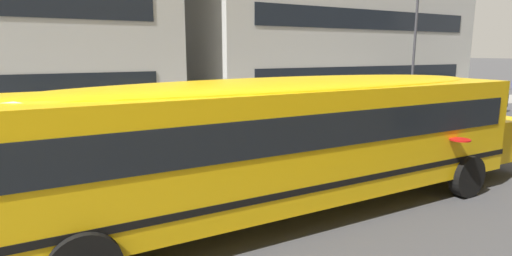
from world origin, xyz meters
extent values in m
plane|color=#424244|center=(0.00, 0.00, 0.00)|extent=(400.00, 400.00, 0.00)
cube|color=gray|center=(0.00, 7.54, 0.01)|extent=(120.00, 3.00, 0.01)
cube|color=silver|center=(0.00, 0.00, 0.00)|extent=(110.00, 0.16, 0.01)
cube|color=yellow|center=(-1.53, -1.93, 1.56)|extent=(10.74, 2.49, 2.15)
cube|color=yellow|center=(4.62, -1.96, 1.02)|extent=(1.57, 2.06, 1.07)
cube|color=black|center=(5.40, -1.97, 0.66)|extent=(0.21, 2.44, 0.35)
cube|color=black|center=(-1.53, -1.93, 1.95)|extent=(10.10, 2.53, 0.62)
cube|color=black|center=(-1.53, -1.93, 0.93)|extent=(10.76, 2.52, 0.12)
ellipsoid|color=yellow|center=(-1.53, -1.93, 2.63)|extent=(10.31, 2.30, 0.35)
cylinder|color=red|center=(1.90, -3.34, 1.45)|extent=(0.43, 0.43, 0.03)
cylinder|color=black|center=(2.55, -0.73, 0.49)|extent=(0.98, 0.28, 0.98)
cylinder|color=black|center=(2.54, -3.17, 0.49)|extent=(0.98, 0.28, 0.98)
cylinder|color=black|center=(-5.60, -0.69, 0.49)|extent=(0.98, 0.28, 0.98)
cube|color=black|center=(14.94, 4.70, 0.65)|extent=(3.98, 1.88, 0.70)
cube|color=black|center=(14.79, 4.69, 1.32)|extent=(2.27, 1.66, 0.64)
cylinder|color=black|center=(16.20, 5.61, 0.30)|extent=(0.61, 0.21, 0.60)
cylinder|color=black|center=(16.28, 3.91, 0.30)|extent=(0.61, 0.21, 0.60)
cylinder|color=black|center=(13.60, 5.49, 0.30)|extent=(0.61, 0.21, 0.60)
cylinder|color=black|center=(13.68, 3.79, 0.30)|extent=(0.61, 0.21, 0.60)
cylinder|color=#38383D|center=(12.50, 6.84, 3.25)|extent=(0.14, 0.14, 6.50)
cube|color=#B7B7B2|center=(11.56, 15.04, 6.40)|extent=(18.78, 12.02, 12.80)
cube|color=black|center=(11.56, 9.02, 1.92)|extent=(15.77, 0.04, 1.10)
cube|color=black|center=(11.56, 9.02, 5.12)|extent=(15.77, 0.04, 1.10)
camera|label=1|loc=(-5.99, -8.54, 3.31)|focal=28.09mm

